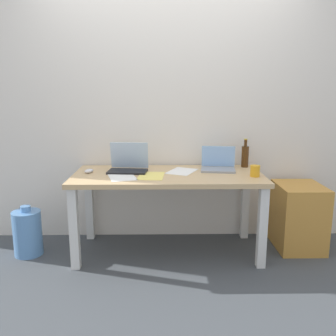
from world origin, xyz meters
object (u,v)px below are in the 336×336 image
coffee_mug (255,171)px  laptop_right (218,165)px  desk (168,185)px  beer_bottle (245,156)px  water_cooler_jug (28,233)px  filing_cabinet (298,217)px  laptop_left (128,165)px  computer_mouse (89,171)px

coffee_mug → laptop_right: bearing=136.6°
desk → beer_bottle: size_ratio=6.10×
water_cooler_jug → filing_cabinet: filing_cabinet is taller
coffee_mug → beer_bottle: bearing=89.8°
laptop_right → coffee_mug: 0.37m
laptop_right → water_cooler_jug: bearing=-173.9°
beer_bottle → coffee_mug: size_ratio=2.83×
desk → laptop_left: bearing=165.2°
laptop_left → desk: bearing=-14.8°
computer_mouse → water_cooler_jug: 0.77m
beer_bottle → filing_cabinet: bearing=-22.8°
desk → coffee_mug: (0.73, -0.12, 0.15)m
water_cooler_jug → filing_cabinet: (2.44, 0.11, 0.10)m
desk → water_cooler_jug: bearing=-178.0°
coffee_mug → water_cooler_jug: bearing=177.8°
laptop_left → laptop_right: size_ratio=1.08×
computer_mouse → beer_bottle: bearing=32.7°
laptop_left → computer_mouse: (-0.34, -0.05, -0.04)m
laptop_right → coffee_mug: bearing=-43.4°
desk → filing_cabinet: size_ratio=2.75×
water_cooler_jug → laptop_right: bearing=6.1°
filing_cabinet → laptop_left: bearing=179.2°
laptop_left → computer_mouse: bearing=-171.7°
laptop_right → beer_bottle: 0.31m
beer_bottle → water_cooler_jug: size_ratio=0.60×
laptop_left → water_cooler_jug: laptop_left is taller
laptop_right → computer_mouse: bearing=-175.2°
laptop_right → filing_cabinet: bearing=-5.2°
filing_cabinet → laptop_right: bearing=174.8°
laptop_left → coffee_mug: laptop_left is taller
laptop_right → filing_cabinet: size_ratio=0.55×
desk → coffee_mug: bearing=-9.2°
coffee_mug → computer_mouse: bearing=173.5°
beer_bottle → computer_mouse: bearing=-171.0°
laptop_left → beer_bottle: (1.08, 0.18, 0.05)m
computer_mouse → water_cooler_jug: (-0.55, -0.09, -0.54)m
computer_mouse → coffee_mug: coffee_mug is taller
beer_bottle → coffee_mug: 0.39m
coffee_mug → water_cooler_jug: size_ratio=0.21×
laptop_left → laptop_right: bearing=3.2°
laptop_right → water_cooler_jug: 1.80m
computer_mouse → filing_cabinet: size_ratio=0.17×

